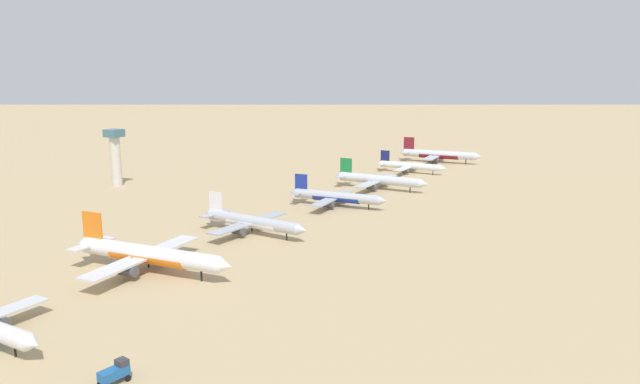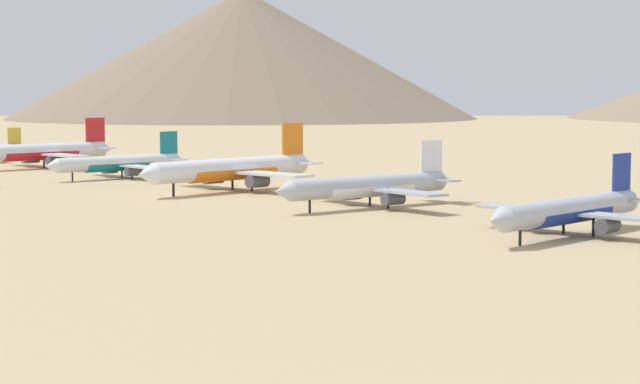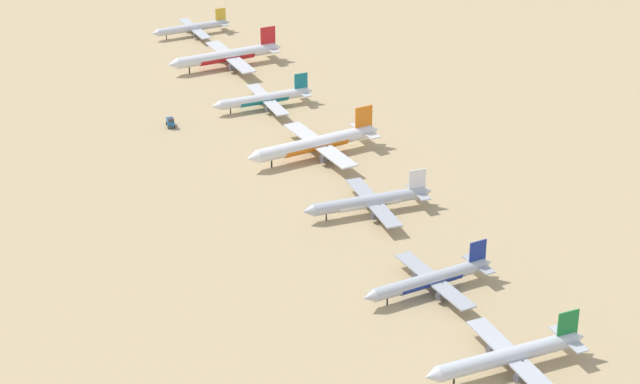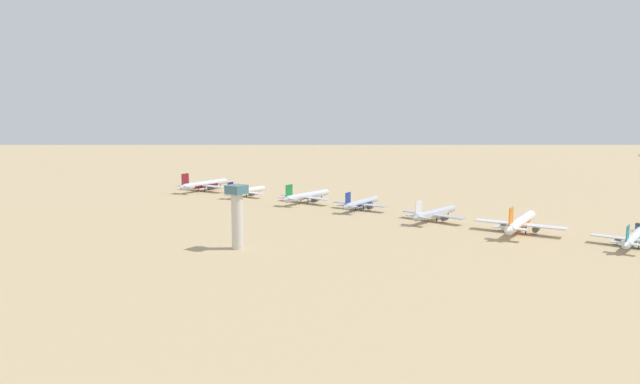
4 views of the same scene
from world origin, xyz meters
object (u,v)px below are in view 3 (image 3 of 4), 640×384
object	(u,v)px
parked_jet_0	(193,28)
parked_jet_2	(264,99)
parked_jet_5	(431,280)
parked_jet_6	(509,356)
parked_jet_3	(316,144)
parked_jet_1	(227,56)
parked_jet_4	(370,201)
service_truck	(170,122)

from	to	relation	value
parked_jet_0	parked_jet_2	world-z (taller)	parked_jet_2
parked_jet_2	parked_jet_5	distance (m)	143.74
parked_jet_2	parked_jet_5	xyz separation A→B (m)	(16.97, 142.74, 0.15)
parked_jet_6	parked_jet_3	bearing A→B (deg)	-97.16
parked_jet_0	parked_jet_1	world-z (taller)	parked_jet_1
parked_jet_2	parked_jet_6	distance (m)	185.39
parked_jet_5	parked_jet_6	bearing A→B (deg)	85.42
parked_jet_4	service_truck	size ratio (longest dim) A/B	7.83
parked_jet_5	service_truck	size ratio (longest dim) A/B	7.58
parked_jet_5	parked_jet_6	size ratio (longest dim) A/B	0.91
parked_jet_2	parked_jet_3	xyz separation A→B (m)	(3.17, 47.87, 1.06)
parked_jet_0	parked_jet_5	bearing A→B (deg)	83.82
service_truck	parked_jet_1	bearing A→B (deg)	-133.00
parked_jet_4	parked_jet_6	distance (m)	91.93
service_truck	parked_jet_6	bearing A→B (deg)	95.45
parked_jet_1	parked_jet_3	size ratio (longest dim) A/B	0.96
parked_jet_5	parked_jet_4	bearing A→B (deg)	-100.32
parked_jet_3	parked_jet_5	world-z (taller)	parked_jet_3
parked_jet_2	service_truck	distance (m)	37.96
parked_jet_4	parked_jet_0	bearing A→B (deg)	-95.05
parked_jet_4	parked_jet_6	bearing A→B (deg)	82.28
parked_jet_0	parked_jet_3	xyz separation A→B (m)	(11.39, 137.67, 1.44)
parked_jet_3	parked_jet_6	bearing A→B (deg)	82.84
service_truck	parked_jet_2	bearing A→B (deg)	179.65
parked_jet_4	parked_jet_6	size ratio (longest dim) A/B	0.94
parked_jet_1	parked_jet_4	bearing A→B (deg)	84.44
parked_jet_1	parked_jet_6	world-z (taller)	parked_jet_1
parked_jet_3	parked_jet_4	size ratio (longest dim) A/B	1.19
parked_jet_2	parked_jet_3	world-z (taller)	parked_jet_3
parked_jet_3	parked_jet_4	xyz separation A→B (m)	(4.78, 45.31, -0.78)
parked_jet_0	service_truck	size ratio (longest dim) A/B	6.53
parked_jet_2	parked_jet_6	bearing A→B (deg)	83.72
parked_jet_0	service_truck	xyz separation A→B (m)	(46.13, 89.56, -1.47)
parked_jet_4	parked_jet_1	bearing A→B (deg)	-95.56
parked_jet_1	parked_jet_6	bearing A→B (deg)	83.59
parked_jet_4	parked_jet_6	world-z (taller)	parked_jet_6
parked_jet_4	parked_jet_6	xyz separation A→B (m)	(12.35, 91.09, 0.32)
parked_jet_4	service_truck	xyz separation A→B (m)	(29.96, -93.41, -2.12)
parked_jet_0	parked_jet_6	xyz separation A→B (m)	(28.51, 274.07, 0.97)
parked_jet_0	parked_jet_4	bearing A→B (deg)	84.95
parked_jet_0	parked_jet_2	size ratio (longest dim) A/B	0.89
parked_jet_3	parked_jet_5	distance (m)	95.86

